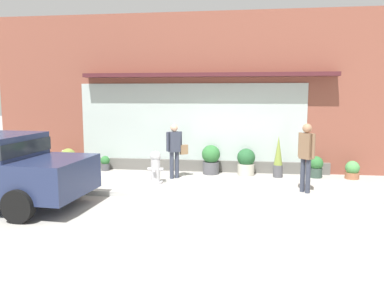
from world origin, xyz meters
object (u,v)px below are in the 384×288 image
(fire_hydrant, at_px, (156,167))
(potted_plant_trailing_edge, at_px, (68,158))
(potted_plant_corner_tall, at_px, (246,162))
(potted_plant_window_left, at_px, (278,158))
(pedestrian_with_handbag, at_px, (175,147))
(potted_plant_window_center, at_px, (105,163))
(potted_plant_window_right, at_px, (352,170))
(potted_plant_near_hydrant, at_px, (316,166))
(potted_plant_doorstep, at_px, (211,159))
(pedestrian_passerby, at_px, (306,152))

(fire_hydrant, bearing_deg, potted_plant_trailing_edge, 156.67)
(potted_plant_corner_tall, height_order, potted_plant_window_left, potted_plant_window_left)
(pedestrian_with_handbag, relative_size, potted_plant_corner_tall, 1.94)
(potted_plant_window_center, bearing_deg, potted_plant_trailing_edge, -173.56)
(potted_plant_window_left, distance_m, potted_plant_window_right, 2.15)
(potted_plant_near_hydrant, height_order, potted_plant_window_right, potted_plant_near_hydrant)
(pedestrian_with_handbag, distance_m, potted_plant_doorstep, 1.31)
(potted_plant_window_left, xyz_separation_m, potted_plant_window_right, (2.12, 0.09, -0.33))
(potted_plant_corner_tall, xyz_separation_m, potted_plant_window_right, (3.06, -0.07, -0.16))
(pedestrian_with_handbag, height_order, potted_plant_trailing_edge, pedestrian_with_handbag)
(pedestrian_passerby, bearing_deg, pedestrian_with_handbag, 27.79)
(fire_hydrant, relative_size, potted_plant_corner_tall, 1.10)
(fire_hydrant, xyz_separation_m, potted_plant_window_center, (-2.02, 1.52, -0.20))
(potted_plant_window_left, bearing_deg, potted_plant_trailing_edge, 179.00)
(potted_plant_doorstep, distance_m, potted_plant_window_center, 3.42)
(pedestrian_with_handbag, xyz_separation_m, potted_plant_trailing_edge, (-3.62, 0.67, -0.53))
(fire_hydrant, xyz_separation_m, potted_plant_window_right, (5.52, 1.35, -0.20))
(potted_plant_window_left, relative_size, potted_plant_trailing_edge, 1.73)
(potted_plant_doorstep, distance_m, potted_plant_corner_tall, 1.07)
(pedestrian_passerby, height_order, potted_plant_window_right, pedestrian_passerby)
(potted_plant_near_hydrant, bearing_deg, potted_plant_doorstep, 178.55)
(pedestrian_passerby, height_order, potted_plant_near_hydrant, pedestrian_passerby)
(potted_plant_corner_tall, height_order, potted_plant_window_center, potted_plant_corner_tall)
(potted_plant_window_right, bearing_deg, potted_plant_doorstep, 178.51)
(potted_plant_near_hydrant, bearing_deg, potted_plant_window_right, -1.61)
(potted_plant_doorstep, xyz_separation_m, potted_plant_window_center, (-3.41, 0.06, -0.22))
(pedestrian_passerby, height_order, potted_plant_corner_tall, pedestrian_passerby)
(potted_plant_doorstep, relative_size, potted_plant_trailing_edge, 1.26)
(potted_plant_window_left, bearing_deg, potted_plant_corner_tall, 170.52)
(potted_plant_window_left, height_order, potted_plant_window_right, potted_plant_window_left)
(potted_plant_trailing_edge, height_order, potted_plant_window_right, potted_plant_trailing_edge)
(fire_hydrant, relative_size, potted_plant_doorstep, 1.01)
(pedestrian_with_handbag, bearing_deg, potted_plant_doorstep, 1.66)
(potted_plant_window_right, bearing_deg, potted_plant_window_center, 178.77)
(potted_plant_window_left, bearing_deg, potted_plant_near_hydrant, 5.97)
(potted_plant_doorstep, xyz_separation_m, potted_plant_trailing_edge, (-4.60, -0.08, -0.08))
(potted_plant_near_hydrant, relative_size, potted_plant_corner_tall, 0.77)
(potted_plant_window_left, distance_m, potted_plant_trailing_edge, 6.61)
(potted_plant_doorstep, bearing_deg, fire_hydrant, -133.67)
(pedestrian_with_handbag, bearing_deg, potted_plant_window_center, 125.92)
(potted_plant_near_hydrant, xyz_separation_m, potted_plant_window_left, (-1.11, -0.12, 0.26))
(fire_hydrant, bearing_deg, potted_plant_window_right, 13.78)
(pedestrian_passerby, height_order, potted_plant_window_center, pedestrian_passerby)
(potted_plant_doorstep, relative_size, potted_plant_corner_tall, 1.10)
(potted_plant_window_left, bearing_deg, pedestrian_with_handbag, -169.45)
(potted_plant_doorstep, bearing_deg, potted_plant_window_right, -1.49)
(pedestrian_with_handbag, height_order, pedestrian_passerby, pedestrian_passerby)
(pedestrian_passerby, distance_m, potted_plant_window_center, 6.29)
(potted_plant_near_hydrant, distance_m, potted_plant_doorstep, 3.12)
(potted_plant_corner_tall, relative_size, potted_plant_window_right, 1.56)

